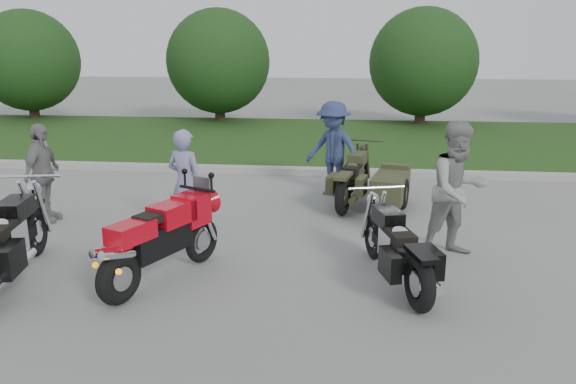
# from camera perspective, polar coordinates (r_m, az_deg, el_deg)

# --- Properties ---
(ground) EXTENTS (80.00, 80.00, 0.00)m
(ground) POSITION_cam_1_polar(r_m,az_deg,el_deg) (6.97, -7.41, -9.43)
(ground) COLOR gray
(ground) RESTS_ON ground
(curb) EXTENTS (60.00, 0.30, 0.15)m
(curb) POSITION_cam_1_polar(r_m,az_deg,el_deg) (12.57, -1.12, 2.20)
(curb) COLOR #A2A099
(curb) RESTS_ON ground
(grass_strip) EXTENTS (60.00, 8.00, 0.14)m
(grass_strip) POSITION_cam_1_polar(r_m,az_deg,el_deg) (16.62, 0.69, 5.35)
(grass_strip) COLOR #2D561D
(grass_strip) RESTS_ON ground
(tree_far_left) EXTENTS (3.60, 3.60, 4.00)m
(tree_far_left) POSITION_cam_1_polar(r_m,az_deg,el_deg) (22.81, -24.87, 12.01)
(tree_far_left) COLOR #3F2B1C
(tree_far_left) RESTS_ON ground
(tree_mid_left) EXTENTS (3.60, 3.60, 4.00)m
(tree_mid_left) POSITION_cam_1_polar(r_m,az_deg,el_deg) (20.19, -7.08, 13.03)
(tree_mid_left) COLOR #3F2B1C
(tree_mid_left) RESTS_ON ground
(tree_mid_right) EXTENTS (3.60, 3.60, 4.00)m
(tree_mid_right) POSITION_cam_1_polar(r_m,az_deg,el_deg) (19.82, 13.57, 12.70)
(tree_mid_right) COLOR #3F2B1C
(tree_mid_right) RESTS_ON ground
(sportbike_red) EXTENTS (1.02, 1.95, 0.99)m
(sportbike_red) POSITION_cam_1_polar(r_m,az_deg,el_deg) (6.98, -12.85, -4.54)
(sportbike_red) COLOR black
(sportbike_red) RESTS_ON ground
(cruiser_left) EXTENTS (0.70, 2.47, 0.96)m
(cruiser_left) POSITION_cam_1_polar(r_m,az_deg,el_deg) (7.57, -26.81, -4.99)
(cruiser_left) COLOR black
(cruiser_left) RESTS_ON ground
(cruiser_right) EXTENTS (0.80, 2.16, 0.85)m
(cruiser_right) POSITION_cam_1_polar(r_m,az_deg,el_deg) (6.91, 11.10, -5.92)
(cruiser_right) COLOR black
(cruiser_right) RESTS_ON ground
(cruiser_sidecar) EXTENTS (1.40, 2.25, 0.88)m
(cruiser_sidecar) POSITION_cam_1_polar(r_m,az_deg,el_deg) (10.13, 8.77, 0.81)
(cruiser_sidecar) COLOR black
(cruiser_sidecar) RESTS_ON ground
(person_stripe) EXTENTS (0.69, 0.56, 1.63)m
(person_stripe) POSITION_cam_1_polar(r_m,az_deg,el_deg) (8.57, -10.36, 0.92)
(person_stripe) COLOR #8683B2
(person_stripe) RESTS_ON ground
(person_grey) EXTENTS (1.13, 1.03, 1.87)m
(person_grey) POSITION_cam_1_polar(r_m,az_deg,el_deg) (7.90, 16.88, 0.19)
(person_grey) COLOR gray
(person_grey) RESTS_ON ground
(person_denim) EXTENTS (1.34, 1.17, 1.80)m
(person_denim) POSITION_cam_1_polar(r_m,az_deg,el_deg) (10.70, 4.61, 4.38)
(person_denim) COLOR navy
(person_denim) RESTS_ON ground
(person_back) EXTENTS (0.40, 0.95, 1.62)m
(person_back) POSITION_cam_1_polar(r_m,az_deg,el_deg) (9.91, -23.68, 1.75)
(person_back) COLOR gray
(person_back) RESTS_ON ground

